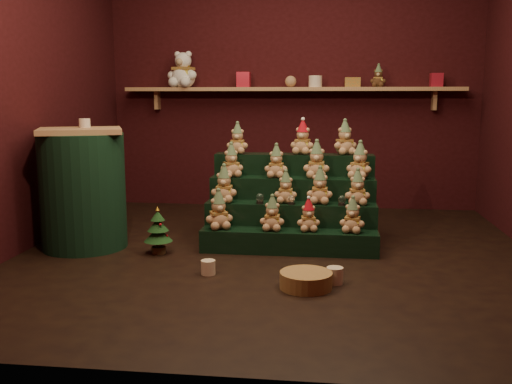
# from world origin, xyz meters

# --- Properties ---
(ground) EXTENTS (4.00, 4.00, 0.00)m
(ground) POSITION_xyz_m (0.00, 0.00, 0.00)
(ground) COLOR black
(ground) RESTS_ON ground
(back_wall) EXTENTS (4.00, 0.10, 2.80)m
(back_wall) POSITION_xyz_m (0.00, 2.05, 1.40)
(back_wall) COLOR black
(back_wall) RESTS_ON ground
(front_wall) EXTENTS (4.00, 0.10, 2.80)m
(front_wall) POSITION_xyz_m (0.00, -2.05, 1.40)
(front_wall) COLOR black
(front_wall) RESTS_ON ground
(left_wall) EXTENTS (0.10, 4.00, 2.80)m
(left_wall) POSITION_xyz_m (-2.05, 0.00, 1.40)
(left_wall) COLOR black
(left_wall) RESTS_ON ground
(back_shelf) EXTENTS (3.60, 0.26, 0.24)m
(back_shelf) POSITION_xyz_m (0.00, 1.87, 1.29)
(back_shelf) COLOR tan
(back_shelf) RESTS_ON ground
(riser_tier_front) EXTENTS (1.40, 0.22, 0.18)m
(riser_tier_front) POSITION_xyz_m (0.10, 0.06, 0.09)
(riser_tier_front) COLOR black
(riser_tier_front) RESTS_ON ground
(riser_tier_midfront) EXTENTS (1.40, 0.22, 0.36)m
(riser_tier_midfront) POSITION_xyz_m (0.10, 0.28, 0.18)
(riser_tier_midfront) COLOR black
(riser_tier_midfront) RESTS_ON ground
(riser_tier_midback) EXTENTS (1.40, 0.22, 0.54)m
(riser_tier_midback) POSITION_xyz_m (0.10, 0.50, 0.27)
(riser_tier_midback) COLOR black
(riser_tier_midback) RESTS_ON ground
(riser_tier_back) EXTENTS (1.40, 0.22, 0.72)m
(riser_tier_back) POSITION_xyz_m (0.10, 0.72, 0.36)
(riser_tier_back) COLOR black
(riser_tier_back) RESTS_ON ground
(teddy_0) EXTENTS (0.28, 0.27, 0.31)m
(teddy_0) POSITION_xyz_m (-0.46, 0.07, 0.33)
(teddy_0) COLOR tan
(teddy_0) RESTS_ON riser_tier_front
(teddy_1) EXTENTS (0.20, 0.18, 0.27)m
(teddy_1) POSITION_xyz_m (-0.03, 0.06, 0.32)
(teddy_1) COLOR tan
(teddy_1) RESTS_ON riser_tier_front
(teddy_2) EXTENTS (0.20, 0.19, 0.25)m
(teddy_2) POSITION_xyz_m (0.25, 0.07, 0.31)
(teddy_2) COLOR tan
(teddy_2) RESTS_ON riser_tier_front
(teddy_3) EXTENTS (0.23, 0.21, 0.27)m
(teddy_3) POSITION_xyz_m (0.59, 0.07, 0.32)
(teddy_3) COLOR tan
(teddy_3) RESTS_ON riser_tier_front
(teddy_4) EXTENTS (0.22, 0.20, 0.30)m
(teddy_4) POSITION_xyz_m (-0.45, 0.27, 0.51)
(teddy_4) COLOR tan
(teddy_4) RESTS_ON riser_tier_midfront
(teddy_5) EXTENTS (0.19, 0.17, 0.26)m
(teddy_5) POSITION_xyz_m (0.06, 0.29, 0.49)
(teddy_5) COLOR tan
(teddy_5) RESTS_ON riser_tier_midfront
(teddy_6) EXTENTS (0.22, 0.20, 0.29)m
(teddy_6) POSITION_xyz_m (0.34, 0.29, 0.51)
(teddy_6) COLOR tan
(teddy_6) RESTS_ON riser_tier_midfront
(teddy_7) EXTENTS (0.21, 0.19, 0.28)m
(teddy_7) POSITION_xyz_m (0.64, 0.29, 0.50)
(teddy_7) COLOR tan
(teddy_7) RESTS_ON riser_tier_midfront
(teddy_8) EXTENTS (0.26, 0.26, 0.28)m
(teddy_8) POSITION_xyz_m (-0.43, 0.49, 0.68)
(teddy_8) COLOR tan
(teddy_8) RESTS_ON riser_tier_midback
(teddy_9) EXTENTS (0.21, 0.19, 0.28)m
(teddy_9) POSITION_xyz_m (-0.04, 0.49, 0.68)
(teddy_9) COLOR tan
(teddy_9) RESTS_ON riser_tier_midback
(teddy_10) EXTENTS (0.23, 0.21, 0.31)m
(teddy_10) POSITION_xyz_m (0.30, 0.51, 0.70)
(teddy_10) COLOR tan
(teddy_10) RESTS_ON riser_tier_midback
(teddy_11) EXTENTS (0.28, 0.27, 0.31)m
(teddy_11) POSITION_xyz_m (0.66, 0.52, 0.69)
(teddy_11) COLOR tan
(teddy_11) RESTS_ON riser_tier_midback
(teddy_12) EXTENTS (0.20, 0.18, 0.27)m
(teddy_12) POSITION_xyz_m (-0.40, 0.70, 0.86)
(teddy_12) COLOR tan
(teddy_12) RESTS_ON riser_tier_back
(teddy_13) EXTENTS (0.25, 0.23, 0.29)m
(teddy_13) POSITION_xyz_m (0.17, 0.72, 0.87)
(teddy_13) COLOR tan
(teddy_13) RESTS_ON riser_tier_back
(teddy_14) EXTENTS (0.27, 0.26, 0.30)m
(teddy_14) POSITION_xyz_m (0.54, 0.74, 0.87)
(teddy_14) COLOR tan
(teddy_14) RESTS_ON riser_tier_back
(snow_globe_a) EXTENTS (0.06, 0.06, 0.08)m
(snow_globe_a) POSITION_xyz_m (-0.15, 0.22, 0.40)
(snow_globe_a) COLOR black
(snow_globe_a) RESTS_ON riser_tier_midfront
(snow_globe_b) EXTENTS (0.06, 0.06, 0.08)m
(snow_globe_b) POSITION_xyz_m (0.11, 0.22, 0.40)
(snow_globe_b) COLOR black
(snow_globe_b) RESTS_ON riser_tier_midfront
(snow_globe_c) EXTENTS (0.06, 0.06, 0.08)m
(snow_globe_c) POSITION_xyz_m (0.51, 0.22, 0.40)
(snow_globe_c) COLOR black
(snow_globe_c) RESTS_ON riser_tier_midfront
(side_table) EXTENTS (0.79, 0.73, 0.98)m
(side_table) POSITION_xyz_m (-1.57, 0.03, 0.48)
(side_table) COLOR tan
(side_table) RESTS_ON ground
(table_ornament) EXTENTS (0.09, 0.09, 0.07)m
(table_ornament) POSITION_xyz_m (-1.57, 0.13, 1.01)
(table_ornament) COLOR beige
(table_ornament) RESTS_ON side_table
(mini_christmas_tree) EXTENTS (0.22, 0.22, 0.38)m
(mini_christmas_tree) POSITION_xyz_m (-0.92, -0.09, 0.18)
(mini_christmas_tree) COLOR #412C17
(mini_christmas_tree) RESTS_ON ground
(mug_left) EXTENTS (0.10, 0.10, 0.10)m
(mug_left) POSITION_xyz_m (-0.42, -0.56, 0.05)
(mug_left) COLOR beige
(mug_left) RESTS_ON ground
(mug_right) EXTENTS (0.11, 0.11, 0.11)m
(mug_right) POSITION_xyz_m (0.45, -0.66, 0.06)
(mug_right) COLOR beige
(mug_right) RESTS_ON ground
(wicker_basket) EXTENTS (0.43, 0.43, 0.11)m
(wicker_basket) POSITION_xyz_m (0.27, -0.77, 0.05)
(wicker_basket) COLOR #9D733F
(wicker_basket) RESTS_ON ground
(white_bear) EXTENTS (0.41, 0.39, 0.48)m
(white_bear) POSITION_xyz_m (-1.17, 1.84, 1.56)
(white_bear) COLOR white
(white_bear) RESTS_ON back_shelf
(brown_bear) EXTENTS (0.18, 0.17, 0.23)m
(brown_bear) POSITION_xyz_m (0.91, 1.84, 1.43)
(brown_bear) COLOR #4C3219
(brown_bear) RESTS_ON back_shelf
(gift_tin_red_a) EXTENTS (0.14, 0.14, 0.16)m
(gift_tin_red_a) POSITION_xyz_m (-0.51, 1.85, 1.40)
(gift_tin_red_a) COLOR #B61C31
(gift_tin_red_a) RESTS_ON back_shelf
(gift_tin_cream) EXTENTS (0.14, 0.14, 0.12)m
(gift_tin_cream) POSITION_xyz_m (0.25, 1.85, 1.38)
(gift_tin_cream) COLOR beige
(gift_tin_cream) RESTS_ON back_shelf
(gift_tin_red_b) EXTENTS (0.12, 0.12, 0.14)m
(gift_tin_red_b) POSITION_xyz_m (1.50, 1.85, 1.39)
(gift_tin_red_b) COLOR #B61C31
(gift_tin_red_b) RESTS_ON back_shelf
(shelf_plush_ball) EXTENTS (0.12, 0.12, 0.12)m
(shelf_plush_ball) POSITION_xyz_m (-0.01, 1.85, 1.38)
(shelf_plush_ball) COLOR tan
(shelf_plush_ball) RESTS_ON back_shelf
(scarf_gift_box) EXTENTS (0.16, 0.10, 0.10)m
(scarf_gift_box) POSITION_xyz_m (0.64, 1.85, 1.37)
(scarf_gift_box) COLOR #C65C1C
(scarf_gift_box) RESTS_ON back_shelf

